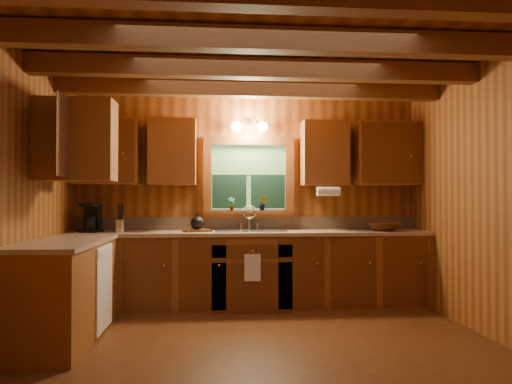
{
  "coord_description": "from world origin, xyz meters",
  "views": [
    {
      "loc": [
        -0.41,
        -3.98,
        1.27
      ],
      "look_at": [
        0.0,
        0.8,
        1.35
      ],
      "focal_mm": 33.29,
      "sensor_mm": 36.0,
      "label": 1
    }
  ],
  "objects_px": {
    "wicker_basket": "(383,227)",
    "cutting_board": "(197,231)",
    "sink": "(250,235)",
    "coffee_maker": "(92,218)"
  },
  "relations": [
    {
      "from": "wicker_basket",
      "to": "cutting_board",
      "type": "bearing_deg",
      "value": 178.55
    },
    {
      "from": "sink",
      "to": "cutting_board",
      "type": "height_order",
      "value": "sink"
    },
    {
      "from": "cutting_board",
      "to": "coffee_maker",
      "type": "bearing_deg",
      "value": 161.02
    },
    {
      "from": "coffee_maker",
      "to": "wicker_basket",
      "type": "height_order",
      "value": "coffee_maker"
    },
    {
      "from": "sink",
      "to": "wicker_basket",
      "type": "xyz_separation_m",
      "value": [
        1.58,
        -0.09,
        0.09
      ]
    },
    {
      "from": "sink",
      "to": "cutting_board",
      "type": "relative_size",
      "value": 2.7
    },
    {
      "from": "sink",
      "to": "cutting_board",
      "type": "xyz_separation_m",
      "value": [
        -0.62,
        -0.03,
        0.06
      ]
    },
    {
      "from": "cutting_board",
      "to": "wicker_basket",
      "type": "height_order",
      "value": "wicker_basket"
    },
    {
      "from": "wicker_basket",
      "to": "sink",
      "type": "bearing_deg",
      "value": 176.82
    },
    {
      "from": "cutting_board",
      "to": "sink",
      "type": "bearing_deg",
      "value": -13.47
    }
  ]
}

